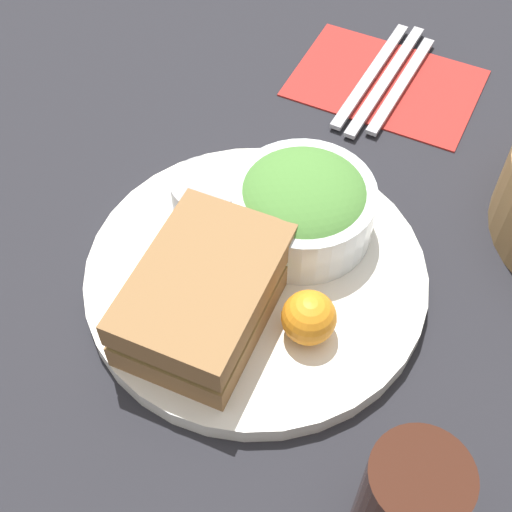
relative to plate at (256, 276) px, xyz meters
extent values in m
plane|color=#232328|center=(0.00, 0.00, -0.01)|extent=(4.00, 4.00, 0.00)
cylinder|color=white|center=(0.00, 0.00, 0.00)|extent=(0.30, 0.30, 0.02)
cube|color=olive|center=(0.06, -0.02, 0.02)|extent=(0.15, 0.11, 0.03)
cube|color=#6BB24C|center=(0.06, -0.02, 0.04)|extent=(0.15, 0.10, 0.01)
cube|color=olive|center=(0.06, -0.02, 0.05)|extent=(0.15, 0.11, 0.03)
cylinder|color=white|center=(-0.06, 0.02, 0.03)|extent=(0.13, 0.13, 0.05)
ellipsoid|color=#4C8438|center=(-0.06, 0.02, 0.05)|extent=(0.12, 0.12, 0.05)
cylinder|color=#99999E|center=(-0.04, -0.07, 0.03)|extent=(0.06, 0.06, 0.04)
sphere|color=orange|center=(0.04, 0.06, 0.03)|extent=(0.04, 0.04, 0.04)
cylinder|color=#38190F|center=(0.15, 0.18, 0.05)|extent=(0.06, 0.06, 0.11)
cube|color=#B22823|center=(-0.30, 0.01, -0.01)|extent=(0.14, 0.20, 0.00)
cube|color=#B2B2B7|center=(-0.30, -0.01, 0.00)|extent=(0.19, 0.02, 0.01)
cube|color=#B2B2B7|center=(-0.30, 0.01, 0.00)|extent=(0.20, 0.02, 0.01)
cube|color=#B2B2B7|center=(-0.30, 0.03, 0.00)|extent=(0.17, 0.02, 0.01)
camera|label=1|loc=(0.32, 0.16, 0.51)|focal=50.00mm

